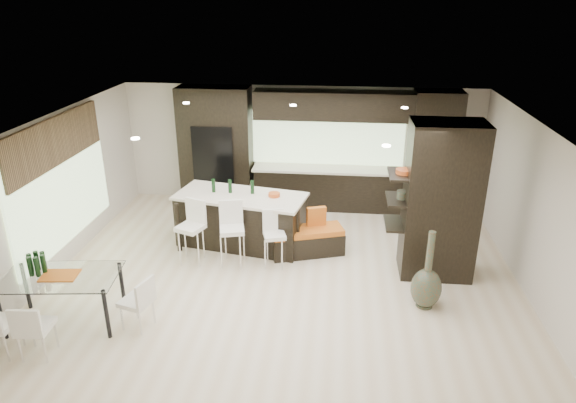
# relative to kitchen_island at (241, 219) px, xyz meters

# --- Properties ---
(ground) EXTENTS (8.00, 8.00, 0.00)m
(ground) POSITION_rel_kitchen_island_xyz_m (0.97, -1.14, -0.51)
(ground) COLOR beige
(ground) RESTS_ON ground
(back_wall) EXTENTS (8.00, 0.02, 2.70)m
(back_wall) POSITION_rel_kitchen_island_xyz_m (0.97, 2.36, 0.84)
(back_wall) COLOR silver
(back_wall) RESTS_ON ground
(left_wall) EXTENTS (0.02, 7.00, 2.70)m
(left_wall) POSITION_rel_kitchen_island_xyz_m (-3.03, -1.14, 0.84)
(left_wall) COLOR silver
(left_wall) RESTS_ON ground
(right_wall) EXTENTS (0.02, 7.00, 2.70)m
(right_wall) POSITION_rel_kitchen_island_xyz_m (4.97, -1.14, 0.84)
(right_wall) COLOR silver
(right_wall) RESTS_ON ground
(ceiling) EXTENTS (8.00, 7.00, 0.02)m
(ceiling) POSITION_rel_kitchen_island_xyz_m (0.97, -1.14, 2.19)
(ceiling) COLOR white
(ceiling) RESTS_ON ground
(window_left) EXTENTS (0.04, 3.20, 1.90)m
(window_left) POSITION_rel_kitchen_island_xyz_m (-2.99, -0.94, 0.84)
(window_left) COLOR #B2D199
(window_left) RESTS_ON left_wall
(window_back) EXTENTS (3.40, 0.04, 1.20)m
(window_back) POSITION_rel_kitchen_island_xyz_m (1.57, 2.32, 1.04)
(window_back) COLOR #B2D199
(window_back) RESTS_ON back_wall
(stone_accent) EXTENTS (0.08, 3.00, 0.80)m
(stone_accent) POSITION_rel_kitchen_island_xyz_m (-2.96, -0.94, 1.74)
(stone_accent) COLOR brown
(stone_accent) RESTS_ON left_wall
(ceiling_spots) EXTENTS (4.00, 3.00, 0.02)m
(ceiling_spots) POSITION_rel_kitchen_island_xyz_m (0.97, -0.89, 2.17)
(ceiling_spots) COLOR white
(ceiling_spots) RESTS_ON ceiling
(back_cabinetry) EXTENTS (6.80, 0.68, 2.70)m
(back_cabinetry) POSITION_rel_kitchen_island_xyz_m (1.47, 2.03, 0.84)
(back_cabinetry) COLOR black
(back_cabinetry) RESTS_ON ground
(refrigerator) EXTENTS (0.90, 0.68, 1.90)m
(refrigerator) POSITION_rel_kitchen_island_xyz_m (-0.93, 1.98, 0.44)
(refrigerator) COLOR black
(refrigerator) RESTS_ON ground
(partition_column) EXTENTS (1.20, 0.80, 2.70)m
(partition_column) POSITION_rel_kitchen_island_xyz_m (3.57, -0.74, 0.84)
(partition_column) COLOR black
(partition_column) RESTS_ON ground
(kitchen_island) EXTENTS (2.62, 1.51, 1.03)m
(kitchen_island) POSITION_rel_kitchen_island_xyz_m (0.00, 0.00, 0.00)
(kitchen_island) COLOR black
(kitchen_island) RESTS_ON ground
(stool_left) EXTENTS (0.55, 0.55, 0.96)m
(stool_left) POSITION_rel_kitchen_island_xyz_m (-0.76, -0.84, -0.04)
(stool_left) COLOR white
(stool_left) RESTS_ON ground
(stool_mid) EXTENTS (0.51, 0.51, 0.96)m
(stool_mid) POSITION_rel_kitchen_island_xyz_m (0.00, -0.84, -0.03)
(stool_mid) COLOR white
(stool_mid) RESTS_ON ground
(stool_right) EXTENTS (0.46, 0.46, 0.84)m
(stool_right) POSITION_rel_kitchen_island_xyz_m (0.76, -0.81, -0.09)
(stool_right) COLOR white
(stool_right) RESTS_ON ground
(bench) EXTENTS (1.44, 0.92, 0.52)m
(bench) POSITION_rel_kitchen_island_xyz_m (1.30, -0.29, -0.25)
(bench) COLOR black
(bench) RESTS_ON ground
(floor_vase) EXTENTS (0.60, 0.60, 1.30)m
(floor_vase) POSITION_rel_kitchen_island_xyz_m (3.27, -1.84, 0.14)
(floor_vase) COLOR #3F4430
(floor_vase) RESTS_ON ground
(dining_table) EXTENTS (1.74, 1.11, 0.79)m
(dining_table) POSITION_rel_kitchen_island_xyz_m (-2.11, -2.83, -0.12)
(dining_table) COLOR white
(dining_table) RESTS_ON ground
(chair_near) EXTENTS (0.45, 0.45, 0.78)m
(chair_near) POSITION_rel_kitchen_island_xyz_m (-2.11, -3.59, -0.12)
(chair_near) COLOR white
(chair_near) RESTS_ON ground
(chair_far) EXTENTS (0.44, 0.44, 0.81)m
(chair_far) POSITION_rel_kitchen_island_xyz_m (-2.63, -3.59, -0.11)
(chair_far) COLOR white
(chair_far) RESTS_ON ground
(chair_end) EXTENTS (0.51, 0.51, 0.76)m
(chair_end) POSITION_rel_kitchen_island_xyz_m (-1.01, -2.83, -0.13)
(chair_end) COLOR white
(chair_end) RESTS_ON ground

